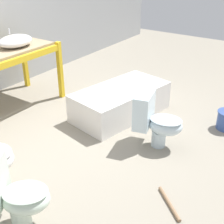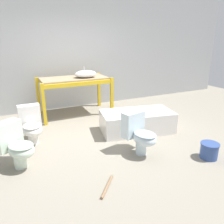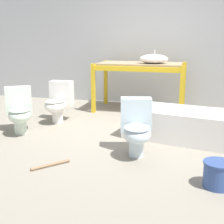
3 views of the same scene
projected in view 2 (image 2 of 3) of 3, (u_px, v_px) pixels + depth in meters
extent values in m
plane|color=gray|center=(99.00, 134.00, 4.45)|extent=(12.00, 12.00, 0.00)
cube|color=#9EA0A3|center=(67.00, 49.00, 5.77)|extent=(10.80, 0.08, 3.20)
cube|color=gold|center=(44.00, 105.00, 4.79)|extent=(0.07, 0.07, 0.95)
cube|color=gold|center=(112.00, 97.00, 5.47)|extent=(0.07, 0.07, 0.95)
cube|color=gold|center=(38.00, 96.00, 5.52)|extent=(0.07, 0.07, 0.95)
cube|color=gold|center=(99.00, 90.00, 6.20)|extent=(0.07, 0.07, 0.95)
cube|color=gold|center=(79.00, 84.00, 5.01)|extent=(1.66, 0.06, 0.09)
cube|color=gold|center=(69.00, 78.00, 5.74)|extent=(1.66, 0.06, 0.09)
cube|color=#998466|center=(74.00, 78.00, 5.35)|extent=(1.59, 0.78, 0.04)
ellipsoid|color=white|center=(86.00, 74.00, 5.34)|extent=(0.54, 0.40, 0.18)
cylinder|color=silver|center=(84.00, 68.00, 5.39)|extent=(0.02, 0.02, 0.08)
cube|color=white|center=(137.00, 121.00, 4.56)|extent=(1.58, 1.01, 0.43)
cube|color=beige|center=(137.00, 116.00, 4.52)|extent=(1.49, 0.92, 0.17)
cylinder|color=silver|center=(20.00, 161.00, 3.29)|extent=(0.18, 0.18, 0.21)
ellipsoid|color=silver|center=(22.00, 150.00, 3.19)|extent=(0.51, 0.53, 0.23)
ellipsoid|color=#A3B3A3|center=(21.00, 145.00, 3.16)|extent=(0.48, 0.51, 0.03)
cube|color=silver|center=(8.00, 136.00, 3.27)|extent=(0.43, 0.37, 0.44)
cylinder|color=silver|center=(141.00, 148.00, 3.68)|extent=(0.18, 0.18, 0.21)
ellipsoid|color=silver|center=(145.00, 138.00, 3.56)|extent=(0.43, 0.49, 0.23)
ellipsoid|color=#9FAFB7|center=(145.00, 134.00, 3.53)|extent=(0.40, 0.46, 0.03)
cube|color=silver|center=(133.00, 124.00, 3.71)|extent=(0.42, 0.28, 0.44)
cylinder|color=white|center=(33.00, 138.00, 4.02)|extent=(0.18, 0.18, 0.21)
ellipsoid|color=white|center=(33.00, 130.00, 3.90)|extent=(0.34, 0.42, 0.23)
ellipsoid|color=beige|center=(32.00, 126.00, 3.87)|extent=(0.32, 0.40, 0.03)
cube|color=white|center=(30.00, 116.00, 4.09)|extent=(0.39, 0.19, 0.44)
cylinder|color=#334C8C|center=(209.00, 151.00, 3.54)|extent=(0.28, 0.28, 0.26)
cylinder|color=#334C8C|center=(210.00, 144.00, 3.50)|extent=(0.30, 0.30, 0.02)
cylinder|color=#8C6B4C|center=(107.00, 186.00, 2.86)|extent=(0.33, 0.38, 0.04)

